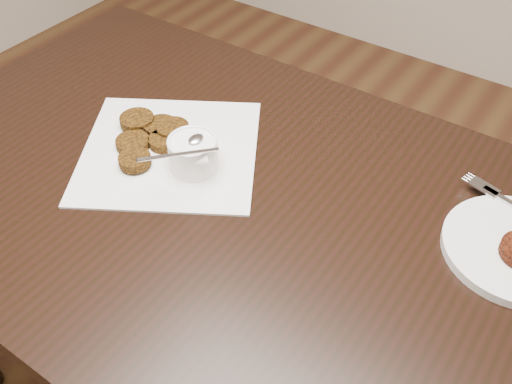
% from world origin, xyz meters
% --- Properties ---
extents(table, '(1.27, 0.82, 0.75)m').
position_xyz_m(table, '(-0.04, 0.12, 0.38)').
color(table, black).
rests_on(table, floor).
extents(napkin, '(0.43, 0.43, 0.00)m').
position_xyz_m(napkin, '(-0.18, 0.15, 0.75)').
color(napkin, silver).
rests_on(napkin, table).
extents(sauce_ramekin, '(0.13, 0.13, 0.12)m').
position_xyz_m(sauce_ramekin, '(-0.11, 0.14, 0.82)').
color(sauce_ramekin, white).
rests_on(sauce_ramekin, napkin).
extents(patty_cluster, '(0.23, 0.23, 0.02)m').
position_xyz_m(patty_cluster, '(-0.22, 0.16, 0.77)').
color(patty_cluster, '#613C0C').
rests_on(patty_cluster, napkin).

